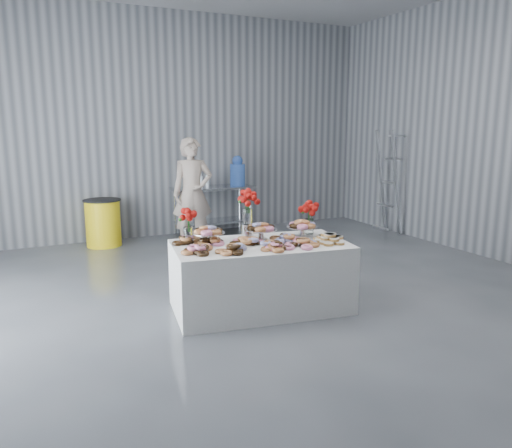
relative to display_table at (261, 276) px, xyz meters
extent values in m
plane|color=#3D4045|center=(0.14, -0.31, -0.38)|extent=(9.00, 9.00, 0.00)
cube|color=gray|center=(0.14, 4.19, 1.62)|extent=(8.00, 0.04, 4.00)
cube|color=white|center=(0.00, 0.00, 0.00)|extent=(2.03, 1.28, 0.75)
cube|color=silver|center=(0.90, 3.79, 0.51)|extent=(1.50, 0.60, 0.04)
cube|color=silver|center=(0.90, 3.79, -0.12)|extent=(1.40, 0.55, 0.03)
cylinder|color=silver|center=(0.25, 3.54, 0.05)|extent=(0.04, 0.04, 0.86)
cylinder|color=silver|center=(1.55, 3.54, 0.05)|extent=(0.04, 0.04, 0.86)
cylinder|color=silver|center=(0.25, 4.04, 0.05)|extent=(0.04, 0.04, 0.86)
cylinder|color=silver|center=(1.55, 4.04, 0.05)|extent=(0.04, 0.04, 0.86)
cylinder|color=silver|center=(-0.52, 0.23, 0.44)|extent=(0.06, 0.06, 0.12)
cylinder|color=silver|center=(-0.52, 0.23, 0.50)|extent=(0.36, 0.36, 0.01)
cylinder|color=silver|center=(0.07, 0.14, 0.44)|extent=(0.06, 0.06, 0.12)
cylinder|color=silver|center=(0.07, 0.14, 0.50)|extent=(0.36, 0.36, 0.01)
cylinder|color=silver|center=(0.57, 0.06, 0.44)|extent=(0.06, 0.06, 0.12)
cylinder|color=silver|center=(0.57, 0.06, 0.50)|extent=(0.36, 0.36, 0.01)
cylinder|color=white|center=(-0.70, 0.36, 0.46)|extent=(0.11, 0.11, 0.18)
cylinder|color=#1E5919|center=(-0.70, 0.36, 0.59)|extent=(0.04, 0.04, 0.18)
cylinder|color=white|center=(0.74, 0.19, 0.46)|extent=(0.11, 0.11, 0.18)
cylinder|color=#1E5919|center=(0.74, 0.19, 0.59)|extent=(0.04, 0.04, 0.18)
cylinder|color=silver|center=(0.00, 0.35, 0.45)|extent=(0.14, 0.14, 0.15)
cylinder|color=white|center=(0.00, 0.35, 0.61)|extent=(0.11, 0.11, 0.18)
cylinder|color=#1E5919|center=(0.00, 0.35, 0.75)|extent=(0.04, 0.04, 0.18)
cylinder|color=#4174DF|center=(1.40, 3.79, 0.73)|extent=(0.28, 0.28, 0.40)
sphere|color=#4174DF|center=(1.40, 3.79, 0.98)|extent=(0.20, 0.20, 0.20)
imported|color=#CC8C93|center=(0.25, 3.01, 0.54)|extent=(0.72, 0.52, 1.82)
cylinder|color=yellow|center=(-1.09, 3.79, 0.01)|extent=(0.57, 0.57, 0.77)
cylinder|color=black|center=(-1.09, 3.79, 0.41)|extent=(0.62, 0.62, 0.02)
camera|label=1|loc=(-2.36, -4.75, 1.67)|focal=35.00mm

